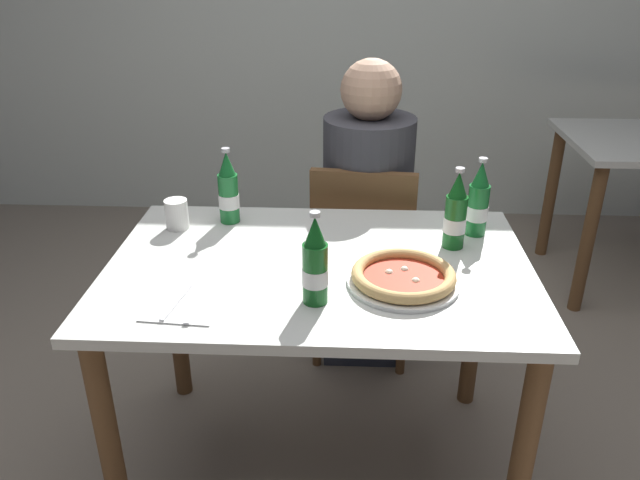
{
  "coord_description": "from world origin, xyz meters",
  "views": [
    {
      "loc": [
        0.08,
        -1.56,
        1.58
      ],
      "look_at": [
        0.0,
        0.05,
        0.8
      ],
      "focal_mm": 34.95,
      "sensor_mm": 36.0,
      "label": 1
    }
  ],
  "objects": [
    {
      "name": "paper_cup",
      "position": [
        -0.46,
        0.22,
        0.8
      ],
      "size": [
        0.07,
        0.07,
        0.09
      ],
      "primitive_type": "cylinder",
      "color": "white",
      "rests_on": "dining_table_main"
    },
    {
      "name": "beer_bottle_right",
      "position": [
        0.39,
        0.13,
        0.85
      ],
      "size": [
        0.07,
        0.07,
        0.25
      ],
      "color": "#14591E",
      "rests_on": "dining_table_main"
    },
    {
      "name": "napkin_with_cutlery",
      "position": [
        -0.33,
        -0.24,
        0.75
      ],
      "size": [
        0.19,
        0.19,
        0.01
      ],
      "color": "white",
      "rests_on": "dining_table_main"
    },
    {
      "name": "beer_bottle_extra",
      "position": [
        -0.3,
        0.28,
        0.85
      ],
      "size": [
        0.07,
        0.07,
        0.25
      ],
      "color": "#196B2D",
      "rests_on": "dining_table_main"
    },
    {
      "name": "diner_seated",
      "position": [
        0.15,
        0.66,
        0.58
      ],
      "size": [
        0.34,
        0.34,
        1.21
      ],
      "color": "#2D3342",
      "rests_on": "ground_plane"
    },
    {
      "name": "dining_table_main",
      "position": [
        0.0,
        0.0,
        0.64
      ],
      "size": [
        1.2,
        0.8,
        0.75
      ],
      "color": "silver",
      "rests_on": "ground_plane"
    },
    {
      "name": "pizza_margherita_near",
      "position": [
        0.23,
        -0.11,
        0.77
      ],
      "size": [
        0.3,
        0.3,
        0.04
      ],
      "color": "white",
      "rests_on": "dining_table_main"
    },
    {
      "name": "beer_bottle_center",
      "position": [
        -0.0,
        -0.2,
        0.85
      ],
      "size": [
        0.07,
        0.07,
        0.25
      ],
      "color": "#14591E",
      "rests_on": "dining_table_main"
    },
    {
      "name": "chair_behind_table",
      "position": [
        0.14,
        0.61,
        0.48
      ],
      "size": [
        0.44,
        0.44,
        0.85
      ],
      "rotation": [
        0.0,
        0.0,
        3.03
      ],
      "color": "brown",
      "rests_on": "ground_plane"
    },
    {
      "name": "beer_bottle_left",
      "position": [
        0.48,
        0.22,
        0.85
      ],
      "size": [
        0.07,
        0.07,
        0.25
      ],
      "color": "#196B2D",
      "rests_on": "dining_table_main"
    },
    {
      "name": "ground_plane",
      "position": [
        0.0,
        0.0,
        0.0
      ],
      "size": [
        8.0,
        8.0,
        0.0
      ],
      "primitive_type": "plane",
      "color": "gray"
    }
  ]
}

